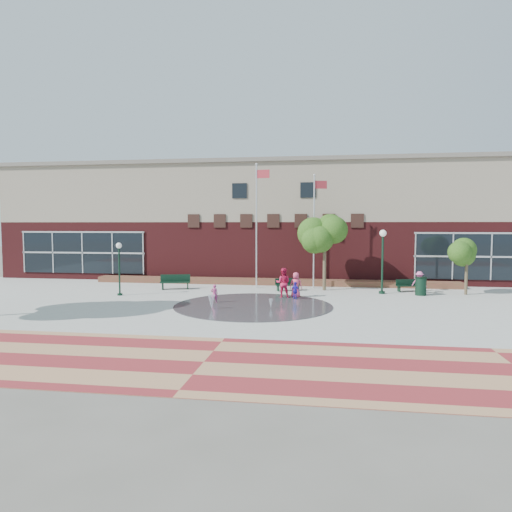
# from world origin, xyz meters

# --- Properties ---
(ground) EXTENTS (120.00, 120.00, 0.00)m
(ground) POSITION_xyz_m (0.00, 0.00, 0.00)
(ground) COLOR #666056
(ground) RESTS_ON ground
(plaza_concrete) EXTENTS (46.00, 18.00, 0.01)m
(plaza_concrete) POSITION_xyz_m (0.00, 4.00, 0.00)
(plaza_concrete) COLOR #A8A8A0
(plaza_concrete) RESTS_ON ground
(paver_band) EXTENTS (46.00, 6.00, 0.01)m
(paver_band) POSITION_xyz_m (0.00, -7.00, 0.00)
(paver_band) COLOR maroon
(paver_band) RESTS_ON ground
(splash_pad) EXTENTS (8.40, 8.40, 0.01)m
(splash_pad) POSITION_xyz_m (0.00, 3.00, 0.00)
(splash_pad) COLOR #383A3D
(splash_pad) RESTS_ON ground
(library_building) EXTENTS (44.40, 10.40, 9.20)m
(library_building) POSITION_xyz_m (0.00, 17.48, 4.64)
(library_building) COLOR #54181B
(library_building) RESTS_ON ground
(flower_bed) EXTENTS (26.00, 1.20, 0.40)m
(flower_bed) POSITION_xyz_m (0.00, 11.60, 0.00)
(flower_bed) COLOR maroon
(flower_bed) RESTS_ON ground
(flagpole_left) EXTENTS (0.98, 0.24, 8.43)m
(flagpole_left) POSITION_xyz_m (-0.80, 9.80, 4.69)
(flagpole_left) COLOR silver
(flagpole_left) RESTS_ON ground
(flagpole_right) EXTENTS (0.91, 0.34, 7.69)m
(flagpole_right) POSITION_xyz_m (3.04, 10.28, 4.30)
(flagpole_right) COLOR silver
(flagpole_right) RESTS_ON ground
(lamp_left) EXTENTS (0.34, 0.34, 3.23)m
(lamp_left) POSITION_xyz_m (-8.59, 5.31, 2.00)
(lamp_left) COLOR black
(lamp_left) RESTS_ON ground
(lamp_right) EXTENTS (0.42, 0.42, 4.00)m
(lamp_right) POSITION_xyz_m (7.28, 8.35, 2.48)
(lamp_right) COLOR black
(lamp_right) RESTS_ON ground
(bench_left) EXTENTS (2.04, 1.03, 0.99)m
(bench_left) POSITION_xyz_m (-6.09, 8.30, 0.32)
(bench_left) COLOR black
(bench_left) RESTS_ON ground
(bench_mid) EXTENTS (1.69, 1.00, 0.82)m
(bench_mid) POSITION_xyz_m (1.39, 8.75, 0.27)
(bench_mid) COLOR black
(bench_mid) RESTS_ON ground
(bench_right) EXTENTS (1.65, 0.82, 0.80)m
(bench_right) POSITION_xyz_m (9.10, 9.52, 0.26)
(bench_right) COLOR black
(bench_right) RESTS_ON ground
(trash_can) EXTENTS (0.70, 0.70, 1.14)m
(trash_can) POSITION_xyz_m (9.54, 8.04, 0.58)
(trash_can) COLOR black
(trash_can) RESTS_ON ground
(tree_mid) EXTENTS (3.10, 3.10, 5.23)m
(tree_mid) POSITION_xyz_m (3.73, 9.33, 3.81)
(tree_mid) COLOR #473A28
(tree_mid) RESTS_ON ground
(tree_small_right) EXTENTS (1.97, 1.97, 3.36)m
(tree_small_right) POSITION_xyz_m (12.34, 8.72, 2.45)
(tree_small_right) COLOR #473A28
(tree_small_right) RESTS_ON ground
(water_jet_a) EXTENTS (0.37, 0.37, 0.72)m
(water_jet_a) POSITION_xyz_m (-1.94, 1.67, 0.00)
(water_jet_a) COLOR white
(water_jet_a) RESTS_ON ground
(water_jet_b) EXTENTS (0.21, 0.21, 0.48)m
(water_jet_b) POSITION_xyz_m (1.01, 2.38, 0.00)
(water_jet_b) COLOR white
(water_jet_b) RESTS_ON ground
(child_splash) EXTENTS (0.44, 0.36, 1.04)m
(child_splash) POSITION_xyz_m (-2.26, 3.58, 0.52)
(child_splash) COLOR #CA4181
(child_splash) RESTS_ON ground
(adult_red) EXTENTS (0.87, 0.69, 1.77)m
(adult_red) POSITION_xyz_m (1.33, 5.94, 0.88)
(adult_red) COLOR #D21C48
(adult_red) RESTS_ON ground
(adult_pink) EXTENTS (0.79, 0.57, 1.51)m
(adult_pink) POSITION_xyz_m (2.06, 6.11, 0.76)
(adult_pink) COLOR #ED486D
(adult_pink) RESTS_ON ground
(child_blue) EXTENTS (0.64, 0.57, 1.04)m
(child_blue) POSITION_xyz_m (2.08, 5.39, 0.52)
(child_blue) COLOR #301FC4
(child_blue) RESTS_ON ground
(person_bench) EXTENTS (1.02, 0.79, 1.39)m
(person_bench) POSITION_xyz_m (9.62, 8.89, 0.70)
(person_bench) COLOR pink
(person_bench) RESTS_ON ground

